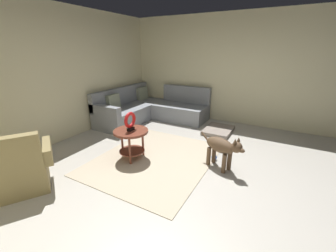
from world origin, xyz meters
name	(u,v)px	position (x,y,z in m)	size (l,w,h in m)	color
ground_plane	(187,176)	(0.00, 0.00, -0.05)	(6.00, 6.00, 0.10)	#B7B2A8
wall_back	(55,76)	(0.00, 2.94, 1.35)	(6.00, 0.12, 2.70)	beige
wall_right	(237,70)	(2.94, 0.00, 1.35)	(0.12, 6.00, 2.70)	beige
area_rug	(155,159)	(0.15, 0.70, 0.01)	(2.30, 1.90, 0.01)	#BCAD93
sectional_couch	(150,110)	(1.99, 2.02, 0.29)	(2.20, 2.25, 0.88)	gray
armchair	(21,170)	(-1.48, 1.81, 0.32)	(1.00, 0.93, 0.88)	olive
side_table	(131,137)	(-0.02, 1.07, 0.42)	(0.60, 0.60, 0.54)	brown
torus_sculpture	(130,121)	(-0.02, 1.07, 0.71)	(0.28, 0.08, 0.33)	black
dog_bed_mat	(218,130)	(1.98, 0.08, 0.04)	(0.80, 0.60, 0.09)	gray
dog	(222,147)	(0.40, -0.41, 0.38)	(0.40, 0.81, 0.63)	brown
dog_toy_ball	(214,157)	(0.63, -0.24, 0.05)	(0.10, 0.10, 0.10)	blue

